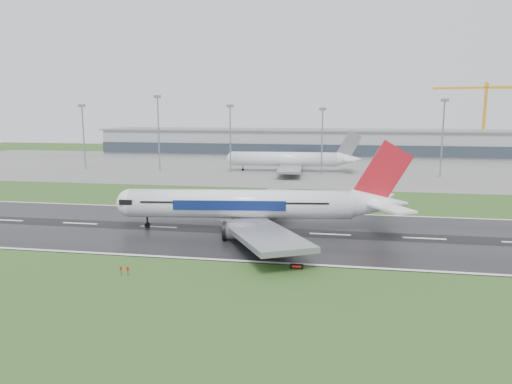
# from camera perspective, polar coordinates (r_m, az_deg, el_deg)

# --- Properties ---
(ground) EXTENTS (520.00, 520.00, 0.00)m
(ground) POSITION_cam_1_polar(r_m,az_deg,el_deg) (109.04, -1.74, -4.67)
(ground) COLOR #284D1C
(ground) RESTS_ON ground
(runway) EXTENTS (400.00, 45.00, 0.10)m
(runway) POSITION_cam_1_polar(r_m,az_deg,el_deg) (109.03, -1.74, -4.64)
(runway) COLOR black
(runway) RESTS_ON ground
(apron) EXTENTS (400.00, 130.00, 0.08)m
(apron) POSITION_cam_1_polar(r_m,az_deg,el_deg) (231.01, 4.48, 3.02)
(apron) COLOR slate
(apron) RESTS_ON ground
(terminal) EXTENTS (240.00, 36.00, 15.00)m
(terminal) POSITION_cam_1_polar(r_m,az_deg,el_deg) (289.87, 5.62, 5.86)
(terminal) COLOR gray
(terminal) RESTS_ON ground
(main_airliner) EXTENTS (74.08, 71.32, 19.70)m
(main_airliner) POSITION_cam_1_polar(r_m,az_deg,el_deg) (108.42, 0.54, 0.63)
(main_airliner) COLOR white
(main_airliner) RESTS_ON runway
(parked_airliner) EXTENTS (63.67, 59.71, 17.79)m
(parked_airliner) POSITION_cam_1_polar(r_m,az_deg,el_deg) (212.68, 4.16, 4.86)
(parked_airliner) COLOR silver
(parked_airliner) RESTS_ON apron
(tower_crane) EXTENTS (43.25, 10.67, 43.14)m
(tower_crane) POSITION_cam_1_polar(r_m,az_deg,el_deg) (315.07, 25.66, 7.83)
(tower_crane) COLOR orange
(tower_crane) RESTS_ON ground
(runway_sign) EXTENTS (2.26, 0.99, 1.04)m
(runway_sign) POSITION_cam_1_polar(r_m,az_deg,el_deg) (83.45, 4.90, -8.92)
(runway_sign) COLOR black
(runway_sign) RESTS_ON ground
(floodmast_0) EXTENTS (0.64, 0.64, 28.58)m
(floodmast_0) POSITION_cam_1_polar(r_m,az_deg,el_deg) (234.48, -19.94, 6.06)
(floodmast_0) COLOR gray
(floodmast_0) RESTS_ON ground
(floodmast_1) EXTENTS (0.64, 0.64, 32.47)m
(floodmast_1) POSITION_cam_1_polar(r_m,az_deg,el_deg) (218.66, -11.58, 6.73)
(floodmast_1) COLOR gray
(floodmast_1) RESTS_ON ground
(floodmast_2) EXTENTS (0.64, 0.64, 28.34)m
(floodmast_2) POSITION_cam_1_polar(r_m,az_deg,el_deg) (209.09, -3.09, 6.21)
(floodmast_2) COLOR gray
(floodmast_2) RESTS_ON ground
(floodmast_3) EXTENTS (0.64, 0.64, 27.04)m
(floodmast_3) POSITION_cam_1_polar(r_m,az_deg,el_deg) (204.00, 7.92, 5.86)
(floodmast_3) COLOR gray
(floodmast_3) RESTS_ON ground
(floodmast_4) EXTENTS (0.64, 0.64, 30.47)m
(floodmast_4) POSITION_cam_1_polar(r_m,az_deg,el_deg) (207.95, 21.42, 5.83)
(floodmast_4) COLOR gray
(floodmast_4) RESTS_ON ground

